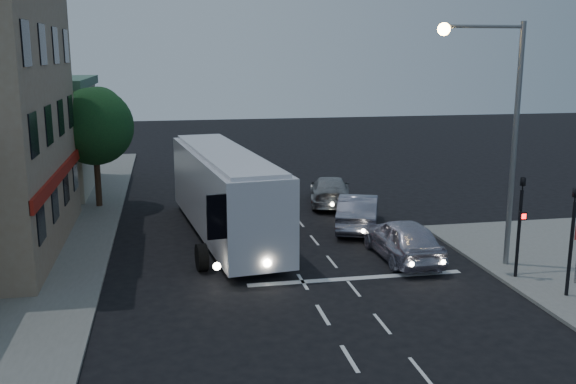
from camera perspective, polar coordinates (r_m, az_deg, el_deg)
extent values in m
plane|color=black|center=(21.33, 2.45, -9.82)|extent=(120.00, 120.00, 0.00)
cube|color=silver|center=(17.80, 5.50, -14.52)|extent=(0.12, 1.60, 0.01)
cube|color=silver|center=(20.43, 3.11, -10.83)|extent=(0.12, 1.60, 0.01)
cube|color=silver|center=(23.15, 1.31, -7.99)|extent=(0.12, 1.60, 0.01)
cube|color=silver|center=(25.92, -0.09, -5.73)|extent=(0.12, 1.60, 0.01)
cube|color=silver|center=(28.75, -1.21, -3.92)|extent=(0.12, 1.60, 0.01)
cube|color=silver|center=(31.60, -2.12, -2.43)|extent=(0.12, 1.60, 0.01)
cube|color=silver|center=(34.48, -2.88, -1.19)|extent=(0.12, 1.60, 0.01)
cube|color=silver|center=(37.38, -3.52, -0.14)|extent=(0.12, 1.60, 0.01)
cube|color=silver|center=(17.46, 11.69, -15.31)|extent=(0.10, 1.50, 0.01)
cube|color=silver|center=(19.98, 8.36, -11.50)|extent=(0.10, 1.50, 0.01)
cube|color=silver|center=(22.62, 5.86, -8.54)|extent=(0.10, 1.50, 0.01)
cube|color=silver|center=(25.34, 3.91, -6.20)|extent=(0.10, 1.50, 0.01)
cube|color=silver|center=(28.11, 2.36, -4.30)|extent=(0.10, 1.50, 0.01)
cube|color=silver|center=(30.93, 1.10, -2.75)|extent=(0.10, 1.50, 0.01)
cube|color=silver|center=(33.78, 0.05, -1.46)|extent=(0.10, 1.50, 0.01)
cube|color=silver|center=(36.65, -0.84, -0.37)|extent=(0.10, 1.50, 0.01)
cube|color=silver|center=(39.54, -1.59, 0.57)|extent=(0.10, 1.50, 0.01)
cube|color=silver|center=(23.62, 6.10, -7.63)|extent=(8.00, 0.35, 0.01)
cube|color=silver|center=(28.26, -5.63, -0.01)|extent=(4.17, 12.77, 3.34)
cube|color=silver|center=(27.95, -5.71, 3.45)|extent=(3.70, 12.30, 0.19)
cube|color=black|center=(22.12, -4.17, -2.04)|extent=(2.40, 0.43, 1.57)
cube|color=black|center=(28.78, -3.15, 1.63)|extent=(1.35, 10.37, 0.94)
cube|color=black|center=(28.56, -8.39, 1.44)|extent=(1.35, 10.37, 0.94)
cube|color=#BF0300|center=(29.52, -3.24, -0.37)|extent=(0.75, 5.71, 1.46)
cube|color=#BF0300|center=(29.30, -8.39, -0.58)|extent=(0.75, 5.71, 1.46)
cylinder|color=black|center=(24.33, -7.67, -5.78)|extent=(0.49, 1.08, 1.05)
cylinder|color=black|center=(24.60, -1.56, -5.48)|extent=(0.49, 1.08, 1.05)
cylinder|color=black|center=(31.07, -8.42, -1.83)|extent=(0.49, 1.08, 1.05)
cylinder|color=black|center=(31.27, -3.64, -1.63)|extent=(0.49, 1.08, 1.05)
cylinder|color=black|center=(32.79, -8.56, -1.09)|extent=(0.49, 1.08, 1.05)
cylinder|color=black|center=(32.99, -4.03, -0.90)|extent=(0.49, 1.08, 1.05)
cylinder|color=#FFF2CC|center=(22.47, -6.34, -6.58)|extent=(0.28, 0.09, 0.27)
cylinder|color=#FFF2CC|center=(22.67, -1.83, -6.35)|extent=(0.28, 0.09, 0.27)
imported|color=#ADABBE|center=(25.75, 10.18, -4.13)|extent=(2.05, 4.92, 1.67)
imported|color=slate|center=(29.91, 6.28, -1.72)|extent=(3.35, 5.32, 1.65)
imported|color=#9B9B9B|center=(34.64, 3.76, 0.13)|extent=(3.18, 5.53, 1.51)
cylinder|color=black|center=(24.28, 19.81, -3.51)|extent=(0.12, 0.12, 3.20)
imported|color=black|center=(23.83, 20.17, 1.24)|extent=(0.15, 0.18, 0.90)
cube|color=black|center=(23.95, 20.15, -2.01)|extent=(0.25, 0.12, 0.30)
cube|color=#FF0C0C|center=(23.90, 20.24, -2.05)|extent=(0.16, 0.02, 0.18)
cylinder|color=black|center=(23.04, 23.83, -4.67)|extent=(0.12, 0.12, 3.20)
cylinder|color=slate|center=(25.08, 19.47, 3.78)|extent=(0.20, 0.20, 9.00)
cylinder|color=slate|center=(24.15, 17.04, 13.89)|extent=(3.00, 0.12, 0.12)
sphere|color=#FFBF59|center=(23.49, 13.69, 13.89)|extent=(0.44, 0.44, 0.44)
cube|color=maroon|center=(28.00, -19.61, 1.48)|extent=(0.15, 12.00, 0.50)
cube|color=black|center=(23.83, -21.11, -2.40)|extent=(0.06, 1.30, 1.50)
cube|color=black|center=(26.71, -20.02, -0.80)|extent=(0.06, 1.30, 1.50)
cube|color=black|center=(29.61, -19.13, 0.49)|extent=(0.06, 1.30, 1.50)
cube|color=black|center=(32.53, -18.41, 1.54)|extent=(0.06, 1.30, 1.50)
cube|color=black|center=(23.30, -21.68, 4.76)|extent=(0.06, 1.30, 1.50)
cube|color=black|center=(26.24, -20.49, 5.60)|extent=(0.06, 1.30, 1.50)
cube|color=black|center=(29.18, -19.55, 6.26)|extent=(0.06, 1.30, 1.50)
cube|color=black|center=(32.14, -18.77, 6.80)|extent=(0.06, 1.30, 1.50)
cube|color=black|center=(23.15, -22.27, 12.13)|extent=(0.06, 1.30, 1.50)
cube|color=black|center=(26.10, -21.00, 12.14)|extent=(0.06, 1.30, 1.50)
cube|color=black|center=(29.06, -19.98, 12.15)|extent=(0.06, 1.30, 1.50)
cube|color=black|center=(32.03, -19.15, 12.15)|extent=(0.06, 1.30, 1.50)
cube|color=#A9A387|center=(40.52, -23.51, 4.30)|extent=(9.00, 9.00, 6.00)
cube|color=#3F6653|center=(40.26, -23.91, 8.88)|extent=(9.40, 9.40, 0.50)
cylinder|color=black|center=(35.02, -16.55, 1.06)|extent=(0.32, 0.32, 2.80)
sphere|color=#143119|center=(34.61, -16.83, 5.61)|extent=(4.00, 4.00, 4.00)
sphere|color=#1B531F|center=(35.12, -16.48, 6.87)|extent=(2.60, 2.60, 2.60)
sphere|color=#143119|center=(34.01, -17.48, 6.14)|extent=(2.40, 2.40, 2.40)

